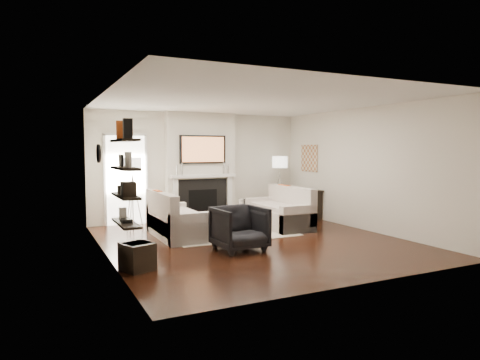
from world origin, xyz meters
name	(u,v)px	position (x,y,z in m)	size (l,w,h in m)	color
room_envelope	(254,172)	(0.00, 0.00, 1.35)	(6.00, 6.00, 6.00)	black
chimney_breast	(201,166)	(0.00, 2.88, 1.35)	(1.80, 0.25, 2.70)	silver
fireplace_surround	(203,200)	(0.00, 2.74, 0.52)	(1.30, 0.02, 1.04)	black
firebox	(203,202)	(0.00, 2.73, 0.45)	(0.75, 0.02, 0.65)	black
mantel_pilaster_l	(176,200)	(-0.72, 2.71, 0.55)	(0.12, 0.08, 1.10)	white
mantel_pilaster_r	(229,197)	(0.72, 2.71, 0.55)	(0.12, 0.08, 1.10)	white
mantel_shelf	(203,176)	(0.00, 2.69, 1.12)	(1.70, 0.18, 0.07)	white
tv_body	(203,149)	(0.00, 2.71, 1.78)	(1.20, 0.06, 0.70)	black
tv_screen	(203,149)	(0.00, 2.68, 1.78)	(1.10, 0.01, 0.62)	#BF723F
candlestick_l_tall	(182,169)	(-0.55, 2.70, 1.30)	(0.04, 0.04, 0.30)	silver
candlestick_l_short	(177,170)	(-0.68, 2.70, 1.27)	(0.04, 0.04, 0.24)	silver
candlestick_r_tall	(223,168)	(0.55, 2.70, 1.30)	(0.04, 0.04, 0.30)	silver
candlestick_r_short	(228,169)	(0.68, 2.70, 1.27)	(0.04, 0.04, 0.24)	silver
hallway_panel	(126,180)	(-1.85, 2.98, 1.05)	(0.90, 0.02, 2.10)	white
door_trim_l	(105,181)	(-2.33, 2.96, 1.05)	(0.06, 0.06, 2.16)	white
door_trim_r	(146,180)	(-1.37, 2.96, 1.05)	(0.06, 0.06, 2.16)	white
door_trim_top	(125,134)	(-1.85, 2.96, 2.13)	(1.02, 0.06, 0.06)	white
rug	(227,232)	(-0.11, 1.00, 0.01)	(2.60, 2.00, 0.01)	beige
loveseat_left_base	(178,227)	(-1.20, 1.00, 0.21)	(0.85, 1.80, 0.42)	beige
loveseat_left_back	(162,212)	(-1.54, 1.00, 0.53)	(0.18, 1.80, 0.80)	beige
loveseat_left_arm_n	(191,229)	(-1.20, 0.19, 0.30)	(0.85, 0.18, 0.60)	beige
loveseat_left_arm_s	(167,217)	(-1.20, 1.81, 0.30)	(0.85, 0.18, 0.60)	beige
loveseat_left_cushion	(180,214)	(-1.15, 1.00, 0.47)	(0.63, 1.44, 0.10)	beige
pillow_left_orange	(158,201)	(-1.54, 1.30, 0.73)	(0.10, 0.42, 0.42)	#B34716
pillow_left_charcoal	(166,204)	(-1.54, 0.70, 0.72)	(0.10, 0.40, 0.40)	black
loveseat_right_base	(278,218)	(1.20, 1.06, 0.21)	(0.85, 1.80, 0.42)	beige
loveseat_right_back	(291,204)	(1.54, 1.06, 0.53)	(0.18, 1.80, 0.80)	beige
loveseat_right_arm_n	(298,219)	(1.20, 0.25, 0.30)	(0.85, 0.18, 0.60)	beige
loveseat_right_arm_s	(261,210)	(1.20, 1.87, 0.30)	(0.85, 0.18, 0.60)	beige
loveseat_right_cushion	(277,207)	(1.15, 1.06, 0.47)	(0.63, 1.44, 0.10)	beige
pillow_right_orange	(284,194)	(1.54, 1.36, 0.73)	(0.10, 0.42, 0.42)	#B34716
pillow_right_charcoal	(298,197)	(1.54, 0.76, 0.72)	(0.10, 0.40, 0.40)	black
coffee_table	(236,212)	(0.16, 1.13, 0.40)	(1.10, 0.55, 0.04)	black
coffee_leg_nw	(219,225)	(-0.34, 0.91, 0.19)	(0.02, 0.02, 0.38)	silver
coffee_leg_ne	(261,222)	(0.66, 0.91, 0.19)	(0.02, 0.02, 0.38)	silver
coffee_leg_sw	(211,222)	(-0.34, 1.35, 0.19)	(0.02, 0.02, 0.38)	silver
coffee_leg_se	(252,219)	(0.66, 1.35, 0.19)	(0.02, 0.02, 0.38)	silver
hurricane_glass	(242,205)	(0.31, 1.13, 0.56)	(0.15, 0.15, 0.27)	white
hurricane_candle	(242,208)	(0.31, 1.13, 0.50)	(0.10, 0.10, 0.15)	white
copper_bowl	(226,211)	(-0.09, 1.13, 0.45)	(0.34, 0.34, 0.06)	#B5731E
armchair	(240,226)	(-0.57, -0.56, 0.43)	(0.83, 0.77, 0.85)	black
lamp_left_post	(133,203)	(-1.85, 2.23, 0.60)	(0.02, 0.02, 1.20)	silver
lamp_left_shade	(132,164)	(-1.85, 2.23, 1.45)	(0.40, 0.40, 0.30)	white
lamp_left_leg_a	(138,202)	(-1.74, 2.23, 0.60)	(0.02, 0.02, 1.25)	silver
lamp_left_leg_b	(129,202)	(-1.91, 2.32, 0.60)	(0.02, 0.02, 1.25)	silver
lamp_left_leg_c	(131,203)	(-1.91, 2.13, 0.60)	(0.02, 0.02, 1.25)	silver
lamp_right_post	(280,194)	(2.05, 2.42, 0.60)	(0.02, 0.02, 1.20)	silver
lamp_right_shade	(280,162)	(2.05, 2.42, 1.45)	(0.40, 0.40, 0.30)	white
lamp_right_leg_a	(283,194)	(2.16, 2.42, 0.60)	(0.02, 0.02, 1.25)	silver
lamp_right_leg_b	(276,194)	(2.00, 2.51, 0.60)	(0.02, 0.02, 1.25)	silver
lamp_right_leg_c	(280,194)	(1.99, 2.32, 0.60)	(0.02, 0.02, 1.25)	silver
console_top	(305,190)	(2.57, 2.01, 0.73)	(0.35, 1.20, 0.04)	black
console_leg_n	(317,206)	(2.57, 1.46, 0.35)	(0.30, 0.04, 0.71)	black
console_leg_s	(293,202)	(2.57, 2.56, 0.35)	(0.30, 0.04, 0.71)	black
wall_art	(309,158)	(2.73, 2.05, 1.55)	(0.03, 0.70, 0.70)	#AC8256
shelf_bottom	(126,223)	(-2.62, -1.00, 0.70)	(0.25, 1.00, 0.04)	black
shelf_lower	(126,196)	(-2.62, -1.00, 1.10)	(0.25, 1.00, 0.04)	black
shelf_upper	(125,168)	(-2.62, -1.00, 1.50)	(0.25, 1.00, 0.04)	black
shelf_top	(125,140)	(-2.62, -1.00, 1.90)	(0.25, 1.00, 0.04)	black
decor_magfile_a	(128,129)	(-2.62, -1.24, 2.06)	(0.12, 0.10, 0.28)	black
decor_magfile_b	(121,130)	(-2.62, -0.73, 2.06)	(0.12, 0.10, 0.28)	#B34716
decor_frame_a	(128,160)	(-2.62, -1.23, 1.63)	(0.04, 0.30, 0.22)	white
decor_frame_b	(121,160)	(-2.62, -0.72, 1.61)	(0.04, 0.22, 0.18)	black
decor_wine_rack	(128,189)	(-2.62, -1.20, 1.22)	(0.18, 0.25, 0.20)	black
decor_box_small	(123,189)	(-2.62, -0.80, 1.18)	(0.15, 0.12, 0.12)	black
decor_books	(126,221)	(-2.62, -1.02, 0.74)	(0.14, 0.20, 0.05)	black
decor_box_tall	(123,214)	(-2.62, -0.76, 0.81)	(0.10, 0.10, 0.18)	white
clock_rim	(99,154)	(-2.73, 0.90, 1.70)	(0.34, 0.34, 0.04)	black
clock_face	(100,154)	(-2.71, 0.90, 1.70)	(0.29, 0.29, 0.01)	white
ottoman_near	(137,256)	(-2.47, -0.97, 0.20)	(0.40, 0.40, 0.40)	black
ottoman_far	(138,257)	(-2.47, -1.06, 0.20)	(0.40, 0.40, 0.40)	black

